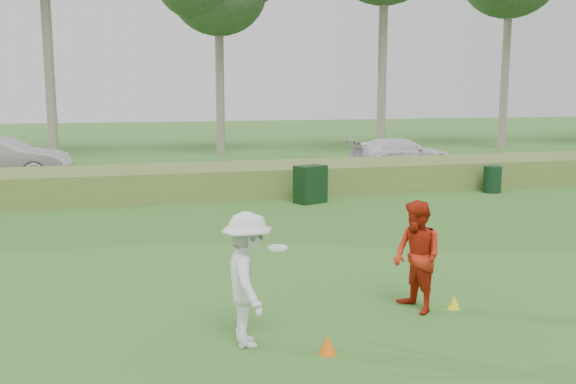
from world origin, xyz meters
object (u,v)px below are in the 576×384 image
object	(u,v)px
utility_cabinet	(310,184)
trash_bin	(492,179)
player_red	(417,257)
cone_orange	(327,345)
car_right	(401,154)
player_white	(248,279)
cone_yellow	(454,302)

from	to	relation	value
utility_cabinet	trash_bin	size ratio (longest dim) A/B	1.29
player_red	cone_orange	world-z (taller)	player_red
player_red	cone_orange	xyz separation A→B (m)	(-1.81, -1.17, -0.72)
player_red	car_right	bearing A→B (deg)	145.72
player_red	cone_orange	size ratio (longest dim) A/B	6.83
cone_orange	trash_bin	bearing A→B (deg)	49.32
player_white	player_red	bearing A→B (deg)	-76.61
player_white	cone_orange	xyz separation A→B (m)	(0.91, -0.57, -0.76)
cone_orange	cone_yellow	xyz separation A→B (m)	(2.42, 1.11, -0.02)
cone_yellow	utility_cabinet	world-z (taller)	utility_cabinet
car_right	player_white	bearing A→B (deg)	145.15
cone_orange	car_right	distance (m)	19.24
cone_yellow	trash_bin	size ratio (longest dim) A/B	0.24
cone_orange	utility_cabinet	distance (m)	11.02
player_red	trash_bin	bearing A→B (deg)	132.18
cone_orange	utility_cabinet	world-z (taller)	utility_cabinet
player_red	utility_cabinet	xyz separation A→B (m)	(1.24, 9.41, -0.29)
cone_orange	trash_bin	distance (m)	14.33
trash_bin	car_right	xyz separation A→B (m)	(-0.37, 6.15, 0.27)
player_white	player_red	xyz separation A→B (m)	(2.71, 0.60, -0.04)
utility_cabinet	cone_yellow	bearing A→B (deg)	-117.39
player_red	cone_yellow	bearing A→B (deg)	74.58
utility_cabinet	car_right	size ratio (longest dim) A/B	0.25
player_white	trash_bin	xyz separation A→B (m)	(10.24, 10.29, -0.45)
player_white	player_red	world-z (taller)	player_white
player_red	cone_yellow	xyz separation A→B (m)	(0.62, -0.06, -0.74)
player_white	cone_orange	world-z (taller)	player_white
trash_bin	cone_orange	bearing A→B (deg)	-130.68
cone_orange	utility_cabinet	bearing A→B (deg)	73.94
cone_orange	cone_yellow	world-z (taller)	cone_orange
trash_bin	utility_cabinet	bearing A→B (deg)	-177.45
player_red	utility_cabinet	distance (m)	9.50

